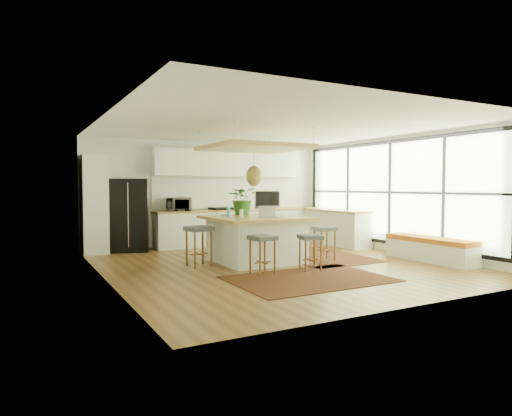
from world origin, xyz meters
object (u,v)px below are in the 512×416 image
island (255,239)px  island_plant (242,202)px  stool_right_front (324,243)px  microwave (179,203)px  fridge (129,212)px  laptop (268,212)px  stool_near_right (310,251)px  monitor (267,203)px  stool_left_side (199,248)px  stool_near_left (262,254)px  stool_right_back (290,239)px

island → island_plant: island_plant is taller
stool_right_front → microwave: size_ratio=1.17×
fridge → laptop: 3.72m
stool_near_right → microwave: 4.28m
laptop → island_plant: bearing=109.7°
island → stool_right_front: 1.45m
island → fridge: bearing=125.5°
fridge → stool_right_front: fridge is taller
island → stool_near_right: bearing=-71.9°
laptop → monitor: monitor is taller
fridge → monitor: (2.43, -2.33, 0.26)m
monitor → stool_near_right: bearing=-74.5°
stool_near_right → monitor: 1.90m
fridge → stool_near_right: fridge is taller
stool_left_side → laptop: 1.52m
stool_left_side → microwave: microwave is taller
stool_near_left → stool_right_front: bearing=20.0°
fridge → island: fridge is taller
fridge → monitor: fridge is taller
island → microwave: bearing=104.5°
microwave → stool_right_front: bearing=-44.0°
monitor → stool_near_left: bearing=-104.6°
island_plant → stool_near_right: bearing=-77.9°
island → stool_right_front: bearing=-21.6°
fridge → stool_right_front: bearing=-28.1°
island → stool_near_left: 1.31m
monitor → stool_right_back: bearing=21.8°
stool_near_right → stool_left_side: stool_left_side is taller
stool_right_front → island: bearing=158.4°
fridge → microwave: fridge is taller
island → stool_right_back: bearing=21.3°
fridge → microwave: bearing=17.3°
stool_near_right → stool_right_front: 1.21m
stool_left_side → island_plant: 1.60m
stool_near_left → stool_left_side: size_ratio=0.88×
laptop → stool_right_front: bearing=13.0°
stool_near_right → laptop: 1.19m
fridge → island_plant: bearing=-30.4°
stool_near_right → stool_right_front: size_ratio=0.93×
island → monitor: 0.96m
stool_near_right → stool_left_side: bearing=140.1°
stool_right_front → laptop: bearing=175.5°
island → laptop: bearing=-82.6°
fridge → island: (1.93, -2.71, -0.46)m
stool_near_left → stool_right_front: size_ratio=0.97×
stool_near_left → island: bearing=67.2°
fridge → stool_left_side: (0.73, -2.66, -0.57)m
microwave → monitor: bearing=-49.0°
stool_near_left → stool_right_back: bearing=45.5°
island → stool_near_right: 1.39m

